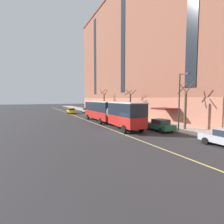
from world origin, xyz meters
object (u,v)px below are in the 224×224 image
object	(u,v)px
parked_car_black_2	(102,113)
street_tree_far_uptown	(130,104)
parked_car_green_3	(121,117)
parked_car_green_4	(160,125)
street_tree_far_downtown	(104,101)
street_lamp	(181,96)
street_tree_mid_block	(185,106)
city_bus	(108,111)
taxi_cab	(71,111)
parked_car_champagne_0	(86,110)

from	to	relation	value
parked_car_black_2	street_tree_far_uptown	distance (m)	7.98
parked_car_green_3	parked_car_green_4	size ratio (longest dim) A/B	1.05
street_tree_far_downtown	street_lamp	distance (m)	29.22
street_tree_mid_block	parked_car_green_3	bearing A→B (deg)	107.03
street_tree_far_downtown	street_lamp	bearing A→B (deg)	-93.38
city_bus	street_tree_far_uptown	distance (m)	8.60
parked_car_black_2	taxi_cab	bearing A→B (deg)	111.51
parked_car_green_4	street_tree_far_downtown	bearing A→B (deg)	82.69
parked_car_green_4	street_tree_mid_block	world-z (taller)	street_tree_mid_block
street_tree_far_uptown	street_tree_far_downtown	xyz separation A→B (m)	(-0.03, 14.17, 0.29)
taxi_cab	street_lamp	xyz separation A→B (m)	(6.54, -33.76, 3.74)
city_bus	parked_car_champagne_0	xyz separation A→B (m)	(3.46, 24.07, -1.37)
street_tree_mid_block	taxi_cab	bearing A→B (deg)	104.16
street_tree_far_uptown	street_lamp	world-z (taller)	street_lamp
taxi_cab	street_lamp	world-z (taller)	street_lamp
parked_car_champagne_0	street_tree_far_uptown	distance (m)	19.91
parked_car_champagne_0	street_tree_far_downtown	distance (m)	6.96
parked_car_green_4	street_tree_mid_block	xyz separation A→B (m)	(3.58, -0.82, 2.42)
city_bus	taxi_cab	bearing A→B (deg)	92.76
city_bus	parked_car_black_2	bearing A→B (deg)	72.39
taxi_cab	city_bus	bearing A→B (deg)	-87.24
parked_car_green_3	taxi_cab	world-z (taller)	same
parked_car_green_3	parked_car_green_4	distance (m)	10.67
parked_car_green_4	parked_car_green_3	bearing A→B (deg)	89.68
parked_car_black_2	street_lamp	distance (m)	22.11
city_bus	street_tree_mid_block	world-z (taller)	street_tree_mid_block
street_tree_far_uptown	street_lamp	distance (m)	15.14
street_tree_mid_block	street_tree_far_downtown	xyz separation A→B (m)	(-0.05, 28.33, 0.29)
parked_car_black_2	parked_car_green_4	world-z (taller)	same
parked_car_champagne_0	street_tree_mid_block	world-z (taller)	street_tree_mid_block
parked_car_green_4	street_tree_far_uptown	distance (m)	14.02
taxi_cab	street_lamp	bearing A→B (deg)	-79.04
taxi_cab	street_lamp	size ratio (longest dim) A/B	0.67
parked_car_green_3	street_tree_far_uptown	bearing A→B (deg)	37.36
city_bus	parked_car_black_2	distance (m)	12.02
city_bus	street_lamp	xyz separation A→B (m)	(5.41, -10.33, 2.37)
street_lamp	parked_car_green_3	bearing A→B (deg)	98.07
parked_car_green_3	street_tree_far_uptown	world-z (taller)	street_tree_far_uptown
street_tree_far_uptown	parked_car_champagne_0	bearing A→B (deg)	100.78
parked_car_black_2	street_lamp	size ratio (longest dim) A/B	0.64
parked_car_green_3	taxi_cab	xyz separation A→B (m)	(-4.79, 21.44, 0.00)
parked_car_green_4	street_lamp	bearing A→B (deg)	-42.33
parked_car_black_2	street_tree_far_uptown	bearing A→B (deg)	-62.25
city_bus	street_tree_mid_block	xyz separation A→B (m)	(7.18, -9.51, 1.05)
parked_car_green_3	street_tree_far_uptown	xyz separation A→B (m)	(3.50, 2.67, 2.42)
city_bus	parked_car_green_4	size ratio (longest dim) A/B	4.44
parked_car_black_2	street_lamp	xyz separation A→B (m)	(1.79, -21.72, 3.74)
parked_car_green_3	parked_car_green_4	world-z (taller)	same
parked_car_black_2	street_tree_mid_block	xyz separation A→B (m)	(3.57, -20.89, 2.42)
city_bus	parked_car_black_2	xyz separation A→B (m)	(3.61, 11.38, -1.37)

